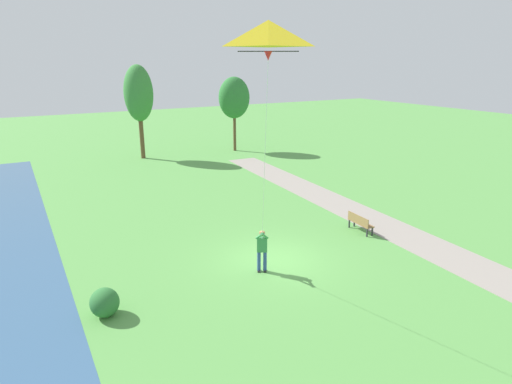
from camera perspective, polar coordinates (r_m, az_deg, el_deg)
The scene contains 8 objects.
ground_plane at distance 18.58m, azimuth 2.35°, elevation -8.87°, with size 120.00×120.00×0.00m, color #569947.
walkway_path at distance 24.12m, azimuth 14.18°, elevation -3.18°, with size 2.40×32.00×0.02m, color gray.
person_kite_flyer at distance 17.17m, azimuth 0.79°, elevation -7.26°, with size 0.52×0.62×1.83m.
flying_kite at distance 11.54m, azimuth 1.60°, elevation 19.01°, with size 2.66×3.99×7.20m.
park_bench_near_walkway at distance 21.85m, azimuth 13.46°, elevation -3.84°, with size 0.52×1.52×0.88m.
tree_treeline_right at distance 40.19m, azimuth -2.88°, elevation 12.22°, with size 2.89×2.41×6.70m.
tree_behind_path at distance 38.08m, azimuth -15.16°, elevation 12.31°, with size 2.38×2.58×7.79m.
lakeside_shrub at distance 15.47m, azimuth -19.25°, elevation -13.52°, with size 0.94×1.03×0.96m, color #2D7033.
Camera 1 is at (-8.94, -14.16, 8.07)m, focal length 30.48 mm.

